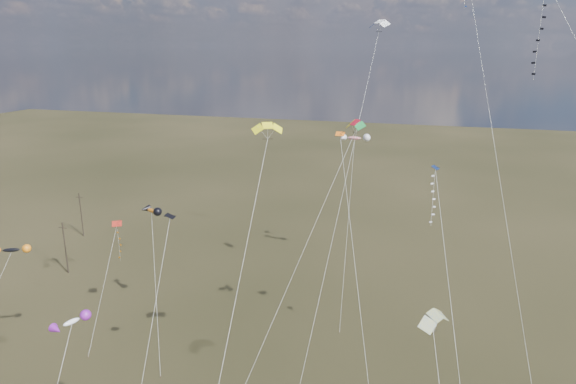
# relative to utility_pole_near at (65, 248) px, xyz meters

# --- Properties ---
(utility_pole_near) EXTENTS (1.40, 0.20, 8.00)m
(utility_pole_near) POSITION_rel_utility_pole_near_xyz_m (0.00, 0.00, 0.00)
(utility_pole_near) COLOR black
(utility_pole_near) RESTS_ON ground
(utility_pole_far) EXTENTS (1.40, 0.20, 8.00)m
(utility_pole_far) POSITION_rel_utility_pole_near_xyz_m (-8.00, 14.00, 0.00)
(utility_pole_far) COLOR black
(utility_pole_far) RESTS_ON ground
(diamond_black_high) EXTENTS (17.73, 26.90, 37.58)m
(diamond_black_high) POSITION_rel_utility_pole_near_xyz_m (59.24, -18.55, 27.88)
(diamond_black_high) COLOR black
(diamond_black_high) RESTS_ON ground
(diamond_navy_tall) EXTENTS (9.52, 21.75, 40.98)m
(diamond_navy_tall) POSITION_rel_utility_pole_near_xyz_m (54.34, 2.45, 31.04)
(diamond_navy_tall) COLOR #0B0D50
(diamond_navy_tall) RESTS_ON ground
(diamond_black_mid) EXTENTS (0.86, 10.81, 18.96)m
(diamond_black_mid) POSITION_rel_utility_pole_near_xyz_m (30.29, -24.22, 9.53)
(diamond_black_mid) COLOR black
(diamond_black_mid) RESTS_ON ground
(diamond_red_low) EXTENTS (1.47, 8.04, 13.30)m
(diamond_red_low) POSITION_rel_utility_pole_near_xyz_m (16.93, -10.80, 6.49)
(diamond_red_low) COLOR #A42217
(diamond_red_low) RESTS_ON ground
(diamond_navy_right) EXTENTS (5.19, 15.66, 22.61)m
(diamond_navy_right) POSITION_rel_utility_pole_near_xyz_m (52.01, -13.06, 14.69)
(diamond_navy_right) COLOR #0C1E4F
(diamond_navy_right) RESTS_ON ground
(diamond_orange_center) EXTENTS (6.61, 12.63, 25.02)m
(diamond_orange_center) POSITION_rel_utility_pole_near_xyz_m (44.66, -14.61, 13.49)
(diamond_orange_center) COLOR orange
(diamond_orange_center) RESTS_ON ground
(parafoil_yellow) EXTENTS (2.65, 20.08, 27.51)m
(parafoil_yellow) POSITION_rel_utility_pole_near_xyz_m (39.00, -21.14, 22.69)
(parafoil_yellow) COLOR yellow
(parafoil_yellow) RESTS_ON ground
(parafoil_blue_white) EXTENTS (5.16, 21.65, 35.95)m
(parafoil_blue_white) POSITION_rel_utility_pole_near_xyz_m (44.79, -0.67, 31.03)
(parafoil_blue_white) COLOR blue
(parafoil_blue_white) RESTS_ON ground
(parafoil_striped) EXTENTS (4.67, 13.56, 15.72)m
(parafoil_striped) POSITION_rel_utility_pole_near_xyz_m (52.52, -25.54, 10.90)
(parafoil_striped) COLOR yellow
(parafoil_striped) RESTS_ON ground
(parafoil_tricolor) EXTENTS (9.90, 13.14, 26.54)m
(parafoil_tricolor) POSITION_rel_utility_pole_near_xyz_m (44.17, -10.92, 21.72)
(parafoil_tricolor) COLOR #F8FA11
(parafoil_tricolor) RESTS_ON ground
(novelty_black_orange) EXTENTS (5.07, 7.84, 13.17)m
(novelty_black_orange) POSITION_rel_utility_pole_near_xyz_m (10.58, -19.69, 8.58)
(novelty_black_orange) COLOR black
(novelty_black_orange) RESTS_ON ground
(novelty_orange_black) EXTENTS (7.68, 11.58, 14.89)m
(novelty_orange_black) POSITION_rel_utility_pole_near_xyz_m (20.18, -8.29, 10.17)
(novelty_orange_black) COLOR #CA6B16
(novelty_orange_black) RESTS_ON ground
(novelty_white_purple) EXTENTS (3.16, 12.56, 13.34)m
(novelty_white_purple) POSITION_rel_utility_pole_near_xyz_m (26.38, -30.29, 8.75)
(novelty_white_purple) COLOR white
(novelty_white_purple) RESTS_ON ground
(novelty_redwhite_stripe) EXTENTS (3.92, 18.31, 21.05)m
(novelty_redwhite_stripe) POSITION_rel_utility_pole_near_xyz_m (40.60, 12.27, 16.29)
(novelty_redwhite_stripe) COLOR red
(novelty_redwhite_stripe) RESTS_ON ground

